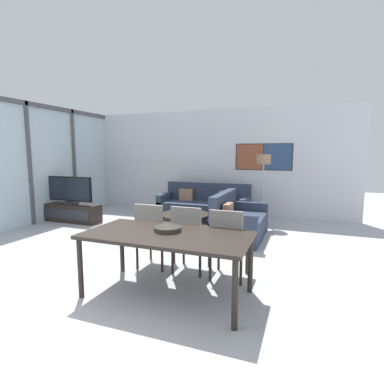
{
  "coord_description": "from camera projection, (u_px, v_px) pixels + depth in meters",
  "views": [
    {
      "loc": [
        2.56,
        -2.25,
        1.65
      ],
      "look_at": [
        0.65,
        2.76,
        0.95
      ],
      "focal_mm": 28.0,
      "sensor_mm": 36.0,
      "label": 1
    }
  ],
  "objects": [
    {
      "name": "coffee_table",
      "position": [
        185.0,
        218.0,
        6.37
      ],
      "size": [
        1.06,
        1.06,
        0.37
      ],
      "color": "black",
      "rests_on": "ground_plane"
    },
    {
      "name": "fruit_bowl",
      "position": [
        168.0,
        229.0,
        3.52
      ],
      "size": [
        0.32,
        0.32,
        0.05
      ],
      "color": "#332D28",
      "rests_on": "dining_table"
    },
    {
      "name": "area_rug",
      "position": [
        185.0,
        230.0,
        6.4
      ],
      "size": [
        2.93,
        1.68,
        0.01
      ],
      "color": "#473D38",
      "rests_on": "ground_plane"
    },
    {
      "name": "sofa_side",
      "position": [
        236.0,
        223.0,
        5.89
      ],
      "size": [
        0.86,
        1.51,
        0.88
      ],
      "rotation": [
        0.0,
        0.0,
        1.57
      ],
      "color": "#2D384C",
      "rests_on": "ground_plane"
    },
    {
      "name": "television",
      "position": [
        69.0,
        190.0,
        7.18
      ],
      "size": [
        1.29,
        0.2,
        0.66
      ],
      "color": "#2D2D33",
      "rests_on": "tv_console"
    },
    {
      "name": "dining_table",
      "position": [
        167.0,
        239.0,
        3.43
      ],
      "size": [
        1.91,
        0.95,
        0.74
      ],
      "color": "black",
      "rests_on": "ground_plane"
    },
    {
      "name": "floor_lamp",
      "position": [
        264.0,
        166.0,
        6.84
      ],
      "size": [
        0.32,
        0.32,
        1.62
      ],
      "color": "#2D2D33",
      "rests_on": "ground_plane"
    },
    {
      "name": "tv_console",
      "position": [
        71.0,
        213.0,
        7.25
      ],
      "size": [
        1.54,
        0.44,
        0.43
      ],
      "color": "black",
      "rests_on": "ground_plane"
    },
    {
      "name": "wall_back",
      "position": [
        208.0,
        162.0,
        8.22
      ],
      "size": [
        7.72,
        0.09,
        2.8
      ],
      "color": "silver",
      "rests_on": "ground_plane"
    },
    {
      "name": "ground_plane",
      "position": [
        44.0,
        308.0,
        3.2
      ],
      "size": [
        24.0,
        24.0,
        0.0
      ],
      "primitive_type": "plane",
      "color": "#B2B2B7"
    },
    {
      "name": "dining_chair_right",
      "position": [
        228.0,
        242.0,
        3.87
      ],
      "size": [
        0.46,
        0.46,
        0.94
      ],
      "color": "gray",
      "rests_on": "ground_plane"
    },
    {
      "name": "sofa_main",
      "position": [
        205.0,
        207.0,
        7.59
      ],
      "size": [
        2.24,
        0.86,
        0.88
      ],
      "color": "#2D384C",
      "rests_on": "ground_plane"
    },
    {
      "name": "dining_chair_left",
      "position": [
        153.0,
        233.0,
        4.29
      ],
      "size": [
        0.46,
        0.46,
        0.94
      ],
      "color": "gray",
      "rests_on": "ground_plane"
    },
    {
      "name": "dining_chair_centre",
      "position": [
        189.0,
        236.0,
        4.1
      ],
      "size": [
        0.46,
        0.46,
        0.94
      ],
      "color": "gray",
      "rests_on": "ground_plane"
    },
    {
      "name": "window_wall_left",
      "position": [
        28.0,
        158.0,
        6.79
      ],
      "size": [
        0.07,
        5.63,
        2.8
      ],
      "color": "silver",
      "rests_on": "ground_plane"
    }
  ]
}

